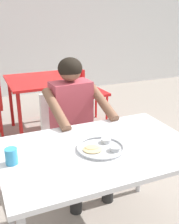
# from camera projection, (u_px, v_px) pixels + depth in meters

# --- Properties ---
(back_wall) EXTENTS (12.00, 0.12, 3.40)m
(back_wall) POSITION_uv_depth(u_px,v_px,m) (8.00, 0.00, 4.70)
(back_wall) COLOR white
(back_wall) RESTS_ON ground
(table_foreground) EXTENTS (1.24, 0.81, 0.73)m
(table_foreground) POSITION_uv_depth(u_px,v_px,m) (99.00, 157.00, 1.75)
(table_foreground) COLOR silver
(table_foreground) RESTS_ON ground
(thali_tray) EXTENTS (0.30, 0.30, 0.03)m
(thali_tray) POSITION_uv_depth(u_px,v_px,m) (101.00, 147.00, 1.71)
(thali_tray) COLOR #B7BABF
(thali_tray) RESTS_ON table_foreground
(drinking_cup) EXTENTS (0.07, 0.07, 0.09)m
(drinking_cup) POSITION_uv_depth(u_px,v_px,m) (11.00, 156.00, 1.53)
(drinking_cup) COLOR #338CBF
(drinking_cup) RESTS_ON table_foreground
(chair_foreground) EXTENTS (0.46, 0.45, 0.83)m
(chair_foreground) POSITION_uv_depth(u_px,v_px,m) (67.00, 130.00, 2.57)
(chair_foreground) COLOR silver
(chair_foreground) RESTS_ON ground
(diner_foreground) EXTENTS (0.52, 0.57, 1.19)m
(diner_foreground) POSITION_uv_depth(u_px,v_px,m) (76.00, 116.00, 2.31)
(diner_foreground) COLOR black
(diner_foreground) RESTS_ON ground
(table_background_red) EXTENTS (0.86, 0.86, 0.73)m
(table_background_red) POSITION_uv_depth(u_px,v_px,m) (43.00, 86.00, 3.48)
(table_background_red) COLOR red
(table_background_red) RESTS_ON ground
(chair_red_right) EXTENTS (0.47, 0.43, 0.83)m
(chair_red_right) POSITION_uv_depth(u_px,v_px,m) (86.00, 91.00, 3.76)
(chair_red_right) COLOR red
(chair_red_right) RESTS_ON ground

